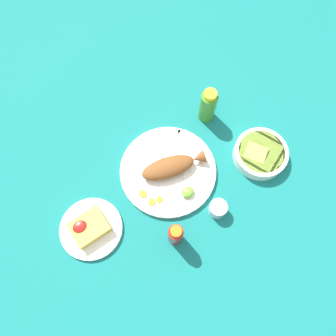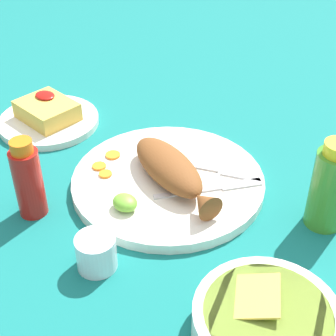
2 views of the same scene
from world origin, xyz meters
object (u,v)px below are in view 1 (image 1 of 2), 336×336
salt_cup (218,209)px  side_plate_fries (91,229)px  fork_far (181,151)px  fried_fish (171,167)px  main_plate (168,171)px  fork_near (168,147)px  hot_sauce_bottle_green (208,106)px  hot_sauce_bottle_red (176,235)px  guacamole_bowl (260,154)px

salt_cup → side_plate_fries: size_ratio=0.29×
fork_far → fried_fish: bearing=150.8°
main_plate → side_plate_fries: size_ratio=1.63×
salt_cup → fried_fish: bearing=-77.3°
fork_near → side_plate_fries: 0.38m
hot_sauce_bottle_green → salt_cup: bearing=59.1°
fork_far → salt_cup: 0.24m
hot_sauce_bottle_red → fried_fish: bearing=-121.4°
hot_sauce_bottle_red → side_plate_fries: hot_sauce_bottle_red is taller
side_plate_fries → salt_cup: bearing=154.1°
main_plate → hot_sauce_bottle_red: hot_sauce_bottle_red is taller
side_plate_fries → fork_near: bearing=-165.6°
main_plate → hot_sauce_bottle_green: 0.27m
fried_fish → fork_near: (-0.04, -0.07, -0.02)m
main_plate → fork_near: (-0.05, -0.07, 0.01)m
fork_near → fork_far: 0.05m
fried_fish → hot_sauce_bottle_green: 0.25m
fork_near → salt_cup: bearing=-114.4°
hot_sauce_bottle_red → hot_sauce_bottle_green: size_ratio=0.92×
side_plate_fries → guacamole_bowl: size_ratio=1.10×
fried_fish → fork_near: bearing=-100.6°
hot_sauce_bottle_green → side_plate_fries: 0.57m
fried_fish → side_plate_fries: 0.33m
hot_sauce_bottle_red → main_plate: bearing=-118.6°
hot_sauce_bottle_red → salt_cup: hot_sauce_bottle_red is taller
salt_cup → fork_near: bearing=-88.2°
fried_fish → hot_sauce_bottle_red: bearing=74.4°
fork_near → hot_sauce_bottle_red: size_ratio=1.26×
main_plate → hot_sauce_bottle_red: size_ratio=2.41×
main_plate → fried_fish: 0.03m
fork_far → hot_sauce_bottle_red: size_ratio=1.19×
fork_near → hot_sauce_bottle_red: hot_sauce_bottle_red is taller
main_plate → salt_cup: 0.21m
guacamole_bowl → hot_sauce_bottle_red: bearing=9.4°
salt_cup → guacamole_bowl: (-0.24, -0.07, 0.00)m
fork_near → side_plate_fries: fork_near is taller
main_plate → hot_sauce_bottle_green: hot_sauce_bottle_green is taller
hot_sauce_bottle_green → main_plate: bearing=23.2°
fork_far → hot_sauce_bottle_green: 0.18m
hot_sauce_bottle_green → guacamole_bowl: 0.25m
fork_far → fork_near: bearing=72.5°
fork_near → side_plate_fries: (0.36, 0.09, -0.01)m
fork_far → side_plate_fries: fork_far is taller
fork_far → salt_cup: salt_cup is taller
fried_fish → hot_sauce_bottle_green: bearing=-139.3°
fried_fish → main_plate: bearing=-0.0°
fork_near → guacamole_bowl: guacamole_bowl is taller
fork_near → hot_sauce_bottle_red: 0.31m
hot_sauce_bottle_red → salt_cup: 0.17m
main_plate → hot_sauce_bottle_red: bearing=61.4°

